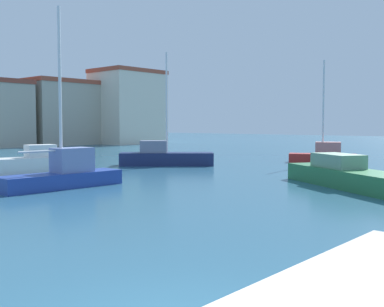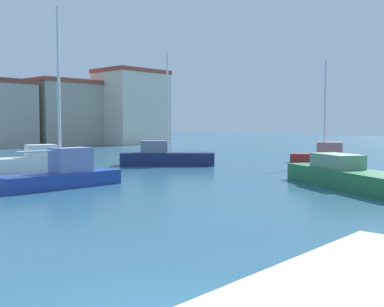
{
  "view_description": "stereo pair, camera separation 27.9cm",
  "coord_description": "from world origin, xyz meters",
  "px_view_note": "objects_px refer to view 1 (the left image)",
  "views": [
    {
      "loc": [
        -3.99,
        -3.78,
        2.56
      ],
      "look_at": [
        14.32,
        12.53,
        1.02
      ],
      "focal_mm": 44.17,
      "sensor_mm": 36.0,
      "label": 1
    },
    {
      "loc": [
        -3.8,
        -3.99,
        2.56
      ],
      "look_at": [
        14.32,
        12.53,
        1.02
      ],
      "focal_mm": 44.17,
      "sensor_mm": 36.0,
      "label": 2
    }
  ],
  "objects_px": {
    "motorboat_green_far_left": "(347,175)",
    "sailboat_navy_distant_east": "(165,156)",
    "sailboat_red_inner_mooring": "(324,154)",
    "motorboat_white_far_right": "(37,163)",
    "sailboat_blue_center_channel": "(64,173)"
  },
  "relations": [
    {
      "from": "motorboat_green_far_left",
      "to": "motorboat_white_far_right",
      "type": "height_order",
      "value": "motorboat_white_far_right"
    },
    {
      "from": "sailboat_navy_distant_east",
      "to": "motorboat_white_far_right",
      "type": "relative_size",
      "value": 1.19
    },
    {
      "from": "sailboat_navy_distant_east",
      "to": "sailboat_blue_center_channel",
      "type": "height_order",
      "value": "sailboat_blue_center_channel"
    },
    {
      "from": "motorboat_green_far_left",
      "to": "motorboat_white_far_right",
      "type": "xyz_separation_m",
      "value": [
        -5.4,
        14.58,
        0.02
      ]
    },
    {
      "from": "sailboat_navy_distant_east",
      "to": "sailboat_blue_center_channel",
      "type": "bearing_deg",
      "value": -156.92
    },
    {
      "from": "sailboat_red_inner_mooring",
      "to": "sailboat_blue_center_channel",
      "type": "bearing_deg",
      "value": 172.99
    },
    {
      "from": "sailboat_blue_center_channel",
      "to": "motorboat_green_far_left",
      "type": "bearing_deg",
      "value": -47.11
    },
    {
      "from": "motorboat_green_far_left",
      "to": "sailboat_navy_distant_east",
      "type": "bearing_deg",
      "value": 80.54
    },
    {
      "from": "sailboat_navy_distant_east",
      "to": "motorboat_green_far_left",
      "type": "distance_m",
      "value": 12.78
    },
    {
      "from": "sailboat_navy_distant_east",
      "to": "sailboat_red_inner_mooring",
      "type": "bearing_deg",
      "value": -37.6
    },
    {
      "from": "sailboat_navy_distant_east",
      "to": "sailboat_red_inner_mooring",
      "type": "xyz_separation_m",
      "value": [
        8.39,
        -6.46,
        -0.01
      ]
    },
    {
      "from": "motorboat_green_far_left",
      "to": "motorboat_white_far_right",
      "type": "distance_m",
      "value": 15.55
    },
    {
      "from": "sailboat_navy_distant_east",
      "to": "sailboat_blue_center_channel",
      "type": "xyz_separation_m",
      "value": [
        -9.89,
        -4.21,
        0.01
      ]
    },
    {
      "from": "sailboat_red_inner_mooring",
      "to": "motorboat_green_far_left",
      "type": "relative_size",
      "value": 0.99
    },
    {
      "from": "sailboat_red_inner_mooring",
      "to": "motorboat_white_far_right",
      "type": "bearing_deg",
      "value": 152.01
    }
  ]
}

